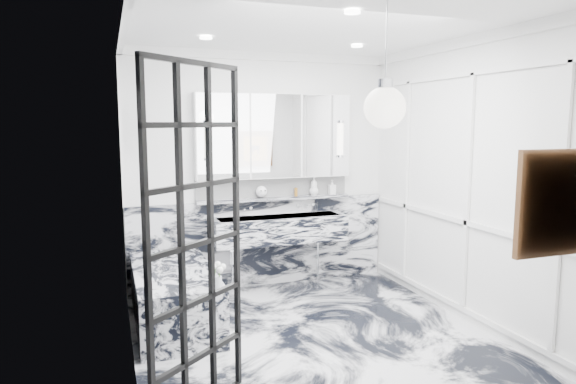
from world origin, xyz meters
name	(u,v)px	position (x,y,z in m)	size (l,w,h in m)	color
floor	(318,341)	(0.00, 0.00, 0.00)	(3.60, 3.60, 0.00)	silver
ceiling	(320,24)	(0.00, 0.00, 2.80)	(3.60, 3.60, 0.00)	white
wall_back	(261,171)	(0.00, 1.80, 1.40)	(3.60, 3.60, 0.00)	white
wall_front	(446,230)	(0.00, -1.80, 1.40)	(3.60, 3.60, 0.00)	white
wall_left	(128,198)	(-1.60, 0.00, 1.40)	(3.60, 3.60, 0.00)	white
wall_right	(470,182)	(1.60, 0.00, 1.40)	(3.60, 3.60, 0.00)	white
marble_clad_back	(262,243)	(0.00, 1.78, 0.53)	(3.18, 0.05, 1.05)	silver
marble_clad_left	(130,206)	(-1.59, 0.00, 1.34)	(0.02, 3.56, 2.68)	silver
panel_molding	(468,193)	(1.58, 0.00, 1.30)	(0.03, 3.40, 2.30)	white
soap_bottle_a	(314,186)	(0.65, 1.71, 1.21)	(0.09, 0.09, 0.23)	#8C5919
soap_bottle_b	(332,187)	(0.90, 1.71, 1.18)	(0.08, 0.08, 0.18)	#4C4C51
soap_bottle_c	(314,189)	(0.65, 1.71, 1.16)	(0.11, 0.11, 0.15)	silver
face_pot	(261,192)	(-0.02, 1.71, 1.17)	(0.14, 0.14, 0.14)	white
amber_bottle	(296,192)	(0.42, 1.71, 1.14)	(0.04, 0.04, 0.10)	#8C5919
flower_vase	(217,283)	(-0.89, 0.12, 0.61)	(0.08, 0.08, 0.12)	silver
crittall_door	(197,244)	(-1.20, -0.77, 1.18)	(0.88, 0.04, 2.36)	black
artwork	(560,203)	(0.84, -1.76, 1.50)	(0.55, 0.05, 0.55)	#C78914
pendant_light	(385,108)	(-0.13, -1.33, 2.07)	(0.25, 0.25, 0.25)	white
trough_sink	(279,229)	(0.15, 1.55, 0.73)	(1.60, 0.45, 0.30)	silver
ledge	(275,199)	(0.15, 1.72, 1.07)	(1.90, 0.14, 0.04)	silver
subway_tile	(273,187)	(0.15, 1.78, 1.21)	(1.90, 0.03, 0.23)	white
mirror_cabinet	(275,136)	(0.15, 1.73, 1.82)	(1.90, 0.16, 1.00)	white
sconce_left	(208,141)	(-0.67, 1.63, 1.78)	(0.07, 0.07, 0.40)	white
sconce_right	(341,139)	(0.97, 1.63, 1.78)	(0.07, 0.07, 0.40)	white
bathtub	(174,296)	(-1.18, 0.90, 0.28)	(0.75, 1.65, 0.55)	silver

